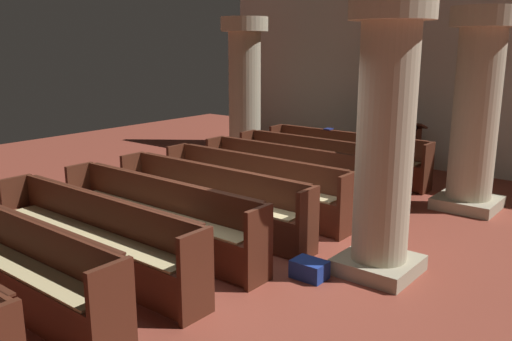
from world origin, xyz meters
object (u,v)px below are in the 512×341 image
object	(u,v)px
pillar_aisle_rear	(385,133)
pew_row_7	(12,260)
pew_row_1	(319,162)
pew_row_3	(252,183)
pew_row_5	(158,213)
pew_row_2	(288,172)
kneeler_box_blue	(309,269)
pillar_far_side	(245,88)
pew_row_6	(93,234)
pew_row_4	(210,197)
pew_row_0	(345,154)
hymn_book	(329,129)
lectern	(411,153)
pillar_aisle_side	(476,107)

from	to	relation	value
pillar_aisle_rear	pew_row_7	bearing A→B (deg)	-129.77
pew_row_1	pew_row_7	size ratio (longest dim) A/B	1.00
pew_row_3	pew_row_5	bearing A→B (deg)	-90.00
pew_row_2	pew_row_5	distance (m)	2.87
pillar_aisle_rear	pew_row_1	bearing A→B (deg)	133.07
pew_row_5	kneeler_box_blue	world-z (taller)	pew_row_5
pew_row_2	pew_row_7	size ratio (longest dim) A/B	1.00
pew_row_2	pillar_far_side	bearing A→B (deg)	143.63
pew_row_6	pillar_far_side	xyz separation A→B (m)	(-2.48, 5.66, 1.15)
pew_row_4	kneeler_box_blue	xyz separation A→B (m)	(2.00, -0.47, -0.38)
pew_row_0	kneeler_box_blue	distance (m)	4.75
pew_row_1	kneeler_box_blue	size ratio (longest dim) A/B	8.78
pew_row_4	pillar_far_side	size ratio (longest dim) A/B	1.08
pew_row_7	hymn_book	size ratio (longest dim) A/B	17.89
pew_row_4	pew_row_7	distance (m)	2.87
pew_row_4	lectern	distance (m)	4.99
pew_row_1	pew_row_6	xyz separation A→B (m)	(0.00, -4.79, 0.00)
pew_row_3	pew_row_6	bearing A→B (deg)	-90.00
pew_row_2	pillar_far_side	distance (m)	3.29
pew_row_6	lectern	distance (m)	6.88
pew_row_0	pillar_aisle_side	xyz separation A→B (m)	(2.53, -0.47, 1.15)
pew_row_5	pillar_aisle_side	size ratio (longest dim) A/B	1.08
kneeler_box_blue	pew_row_0	bearing A→B (deg)	114.91
pew_row_1	pillar_aisle_rear	world-z (taller)	pillar_aisle_rear
hymn_book	pillar_far_side	bearing A→B (deg)	-171.82
pew_row_2	lectern	size ratio (longest dim) A/B	3.13
pew_row_1	pew_row_2	size ratio (longest dim) A/B	1.00
pew_row_2	pew_row_6	distance (m)	3.83
pew_row_6	pew_row_7	distance (m)	0.96
pew_row_3	pew_row_5	distance (m)	1.92
pew_row_3	pillar_far_side	bearing A→B (deg)	131.69
pew_row_7	hymn_book	xyz separation A→B (m)	(-0.50, 6.90, 0.42)
pew_row_7	kneeler_box_blue	world-z (taller)	pew_row_7
pew_row_5	kneeler_box_blue	size ratio (longest dim) A/B	8.78
pew_row_0	pew_row_3	world-z (taller)	same
pillar_far_side	pew_row_1	bearing A→B (deg)	-19.31
pew_row_6	pillar_aisle_side	distance (m)	5.96
pillar_aisle_rear	pillar_far_side	bearing A→B (deg)	144.49
pew_row_1	kneeler_box_blue	distance (m)	3.91
lectern	pew_row_6	bearing A→B (deg)	-97.45
pillar_aisle_side	lectern	size ratio (longest dim) A/B	2.90
pew_row_1	pillar_far_side	xyz separation A→B (m)	(-2.48, 0.87, 1.15)
pillar_far_side	pillar_aisle_rear	size ratio (longest dim) A/B	1.00
pillar_far_side	kneeler_box_blue	size ratio (longest dim) A/B	8.14
pew_row_0	pillar_aisle_rear	bearing A→B (deg)	-55.37
pew_row_6	pillar_far_side	world-z (taller)	pillar_far_side
pillar_aisle_rear	pew_row_5	bearing A→B (deg)	-156.04
hymn_book	kneeler_box_blue	size ratio (longest dim) A/B	0.49
lectern	kneeler_box_blue	xyz separation A→B (m)	(1.10, -5.38, -0.35)
pew_row_7	hymn_book	bearing A→B (deg)	94.18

